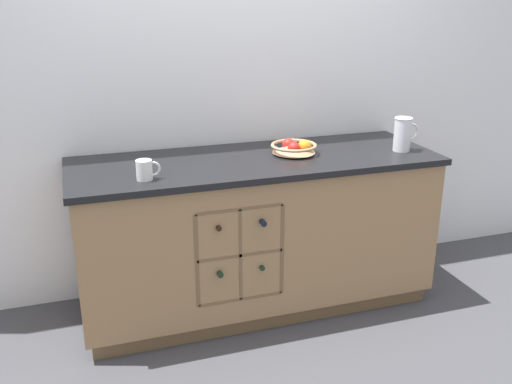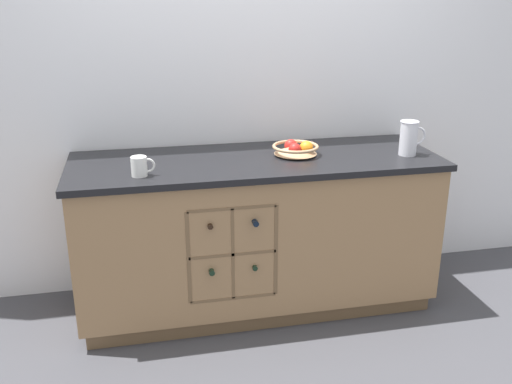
# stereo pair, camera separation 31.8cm
# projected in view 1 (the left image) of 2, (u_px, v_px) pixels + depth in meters

# --- Properties ---
(ground_plane) EXTENTS (14.00, 14.00, 0.00)m
(ground_plane) POSITION_uv_depth(u_px,v_px,m) (256.00, 301.00, 3.41)
(ground_plane) COLOR #424247
(back_wall) EXTENTS (4.40, 0.06, 2.55)m
(back_wall) POSITION_uv_depth(u_px,v_px,m) (235.00, 77.00, 3.34)
(back_wall) COLOR white
(back_wall) RESTS_ON ground_plane
(kitchen_island) EXTENTS (2.02, 0.72, 0.89)m
(kitchen_island) POSITION_uv_depth(u_px,v_px,m) (256.00, 232.00, 3.26)
(kitchen_island) COLOR brown
(kitchen_island) RESTS_ON ground_plane
(fruit_bowl) EXTENTS (0.26, 0.26, 0.08)m
(fruit_bowl) POSITION_uv_depth(u_px,v_px,m) (294.00, 147.00, 3.18)
(fruit_bowl) COLOR tan
(fruit_bowl) RESTS_ON kitchen_island
(white_pitcher) EXTENTS (0.15, 0.10, 0.19)m
(white_pitcher) POSITION_uv_depth(u_px,v_px,m) (403.00, 133.00, 3.23)
(white_pitcher) COLOR white
(white_pitcher) RESTS_ON kitchen_island
(ceramic_mug) EXTENTS (0.12, 0.08, 0.10)m
(ceramic_mug) POSITION_uv_depth(u_px,v_px,m) (145.00, 170.00, 2.75)
(ceramic_mug) COLOR white
(ceramic_mug) RESTS_ON kitchen_island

